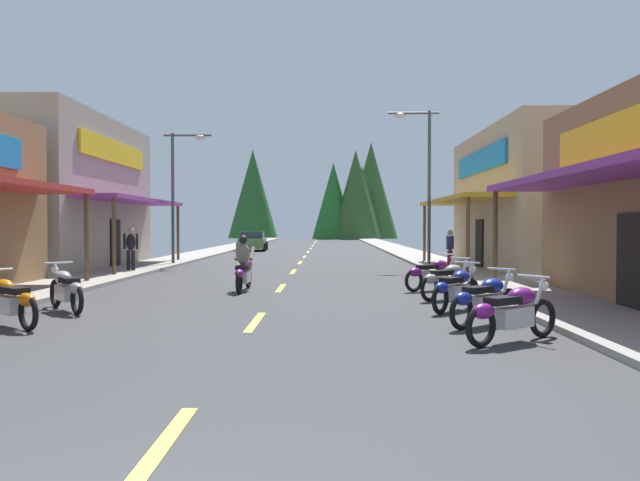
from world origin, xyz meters
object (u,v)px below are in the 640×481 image
at_px(streetlamp_right, 422,167).
at_px(motorcycle_parked_left_1, 9,300).
at_px(motorcycle_parked_right_3, 448,280).
at_px(pedestrian_by_shop, 131,246).
at_px(streetlamp_left, 180,179).
at_px(rider_cruising_lead, 244,268).
at_px(motorcycle_parked_right_0, 512,312).
at_px(motorcycle_parked_right_2, 456,288).
at_px(parked_car_curbside, 253,241).
at_px(motorcycle_parked_right_4, 433,273).
at_px(motorcycle_parked_left_2, 66,289).
at_px(motorcycle_parked_right_1, 485,299).
at_px(pedestrian_browsing, 450,247).

bearing_deg(streetlamp_right, motorcycle_parked_left_1, -122.39).
distance_m(motorcycle_parked_right_3, motorcycle_parked_left_1, 9.75).
xyz_separation_m(motorcycle_parked_left_1, pedestrian_by_shop, (-1.79, 12.42, 0.55)).
distance_m(streetlamp_left, rider_cruising_lead, 12.25).
relative_size(motorcycle_parked_right_3, rider_cruising_lead, 0.77).
height_order(motorcycle_parked_right_0, motorcycle_parked_right_2, same).
bearing_deg(parked_car_curbside, streetlamp_left, 172.98).
relative_size(motorcycle_parked_right_2, motorcycle_parked_right_4, 0.95).
bearing_deg(motorcycle_parked_right_4, motorcycle_parked_left_2, 172.97).
xyz_separation_m(motorcycle_parked_right_3, motorcycle_parked_left_2, (-8.60, -2.24, 0.00)).
xyz_separation_m(motorcycle_parked_right_1, parked_car_curbside, (-8.40, 33.48, 0.20)).
distance_m(motorcycle_parked_right_1, motorcycle_parked_right_4, 6.08).
xyz_separation_m(motorcycle_parked_right_4, motorcycle_parked_left_2, (-8.59, -4.30, 0.00)).
relative_size(motorcycle_parked_right_0, parked_car_curbside, 0.41).
relative_size(motorcycle_parked_right_0, rider_cruising_lead, 0.84).
height_order(motorcycle_parked_right_0, motorcycle_parked_left_1, same).
relative_size(streetlamp_right, motorcycle_parked_left_1, 3.89).
bearing_deg(streetlamp_left, parked_car_curbside, 85.68).
xyz_separation_m(motorcycle_parked_right_0, motorcycle_parked_right_2, (-0.12, 3.63, 0.00)).
xyz_separation_m(motorcycle_parked_right_1, motorcycle_parked_right_2, (-0.12, 1.99, 0.00)).
height_order(motorcycle_parked_right_1, motorcycle_parked_left_1, same).
distance_m(motorcycle_parked_right_1, motorcycle_parked_left_1, 8.67).
distance_m(rider_cruising_lead, parked_car_curbside, 27.81).
bearing_deg(motorcycle_parked_right_1, streetlamp_right, 44.07).
relative_size(motorcycle_parked_right_2, motorcycle_parked_left_2, 1.02).
distance_m(streetlamp_right, pedestrian_browsing, 3.85).
xyz_separation_m(motorcycle_parked_right_0, pedestrian_browsing, (2.05, 15.27, 0.47)).
bearing_deg(motorcycle_parked_left_1, pedestrian_by_shop, -43.26).
bearing_deg(pedestrian_by_shop, rider_cruising_lead, 38.23).
relative_size(motorcycle_parked_right_1, pedestrian_browsing, 1.00).
bearing_deg(streetlamp_right, pedestrian_browsing, -59.89).
xyz_separation_m(motorcycle_parked_left_2, pedestrian_browsing, (10.56, 11.86, 0.47)).
bearing_deg(motorcycle_parked_right_1, motorcycle_parked_right_3, 47.02).
xyz_separation_m(motorcycle_parked_right_3, pedestrian_browsing, (1.96, 9.61, 0.47)).
bearing_deg(parked_car_curbside, motorcycle_parked_left_1, 176.85).
xyz_separation_m(motorcycle_parked_right_0, parked_car_curbside, (-8.40, 35.11, 0.20)).
bearing_deg(motorcycle_parked_right_0, parked_car_curbside, 68.15).
bearing_deg(motorcycle_parked_right_3, parked_car_curbside, 63.85).
height_order(motorcycle_parked_right_0, motorcycle_parked_right_4, same).
height_order(motorcycle_parked_right_3, rider_cruising_lead, rider_cruising_lead).
relative_size(motorcycle_parked_left_1, pedestrian_by_shop, 0.98).
height_order(motorcycle_parked_right_0, parked_car_curbside, parked_car_curbside).
height_order(motorcycle_parked_left_2, pedestrian_browsing, pedestrian_browsing).
bearing_deg(pedestrian_browsing, motorcycle_parked_right_3, -64.31).
bearing_deg(pedestrian_browsing, pedestrian_by_shop, -136.08).
xyz_separation_m(streetlamp_left, pedestrian_browsing, (11.71, -3.16, -3.01)).
distance_m(rider_cruising_lead, pedestrian_by_shop, 8.19).
bearing_deg(motorcycle_parked_right_4, motorcycle_parked_right_0, -124.26).
xyz_separation_m(motorcycle_parked_right_3, pedestrian_by_shop, (-10.55, 8.14, 0.55)).
xyz_separation_m(motorcycle_parked_right_3, motorcycle_parked_left_1, (-8.76, -4.28, 0.00)).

